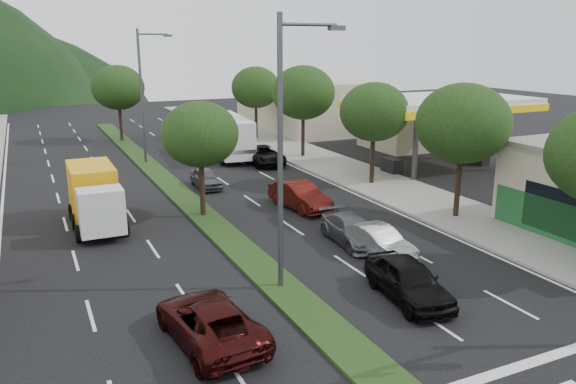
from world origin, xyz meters
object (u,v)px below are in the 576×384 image
car_queue_e (206,178)px  motorhome (228,136)px  tree_med_far (118,88)px  suv_maroon (209,321)px  tree_r_c (374,112)px  car_queue_d (264,155)px  car_queue_b (352,230)px  tree_med_near (200,134)px  streetlight_mid (144,90)px  box_truck (95,198)px  sedan_silver (378,242)px  tree_r_b (463,123)px  streetlight_near (285,142)px  car_queue_c (300,196)px  tree_r_d (303,93)px  car_queue_a (408,280)px  tree_r_e (256,88)px

car_queue_e → motorhome: size_ratio=0.41×
tree_med_far → suv_maroon: bearing=-95.4°
tree_r_c → car_queue_d: 10.55m
car_queue_b → tree_med_near: bearing=130.2°
tree_r_c → streetlight_mid: size_ratio=0.65×
box_truck → sedan_silver: bearing=137.8°
tree_r_b → streetlight_near: streetlight_near is taller
tree_r_b → tree_med_near: (-12.00, 6.00, -0.61)m
streetlight_near → car_queue_e: 16.78m
tree_med_far → car_queue_c: 27.72m
tree_r_c → streetlight_mid: 17.57m
streetlight_near → streetlight_mid: same height
suv_maroon → car_queue_c: 14.79m
tree_r_b → tree_r_d: size_ratio=0.97×
tree_r_b → streetlight_near: (-11.79, -4.00, 0.55)m
tree_r_d → tree_med_near: 16.99m
tree_r_c → streetlight_near: streetlight_near is taller
car_queue_c → motorhome: (1.30, 15.67, 1.00)m
car_queue_a → motorhome: size_ratio=0.50×
tree_med_far → car_queue_d: (8.10, -15.07, -4.31)m
streetlight_near → motorhome: streetlight_near is taller
suv_maroon → car_queue_a: bearing=173.1°
tree_r_b → streetlight_near: bearing=-161.3°
tree_r_c → box_truck: 17.70m
tree_r_b → tree_med_far: bearing=110.6°
tree_med_near → box_truck: bearing=170.8°
tree_r_b → car_queue_d: 17.91m
tree_r_b → streetlight_near: size_ratio=0.69×
tree_r_c → car_queue_e: (-10.01, 3.93, -4.13)m
tree_med_near → car_queue_a: size_ratio=1.37×
streetlight_mid → sedan_silver: (4.99, -23.80, -4.93)m
tree_r_c → car_queue_a: tree_r_c is taller
tree_r_e → box_truck: bearing=-129.4°
car_queue_b → car_queue_d: car_queue_d is taller
tree_r_c → streetlight_mid: streetlight_mid is taller
tree_r_d → tree_med_near: (-12.00, -12.00, -0.75)m
streetlight_mid → car_queue_b: streetlight_mid is taller
tree_med_near → tree_med_far: 26.01m
tree_r_e → tree_med_near: size_ratio=1.11×
streetlight_near → box_truck: (-5.55, 10.86, -4.17)m
tree_r_c → streetlight_near: 16.85m
tree_r_b → tree_med_near: bearing=153.4°
tree_r_b → car_queue_a: bearing=-140.3°
motorhome → car_queue_d: bearing=-62.7°
car_queue_b → motorhome: bearing=89.8°
tree_r_c → car_queue_d: bearing=113.6°
car_queue_c → car_queue_d: bearing=69.9°
suv_maroon → car_queue_c: car_queue_c is taller
tree_med_far → car_queue_d: bearing=-61.7°
tree_med_near → car_queue_d: 14.10m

